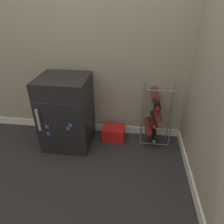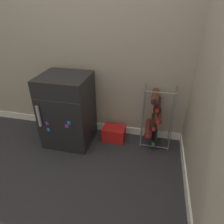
% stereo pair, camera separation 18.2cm
% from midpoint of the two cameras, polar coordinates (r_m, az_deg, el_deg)
% --- Properties ---
extents(ground_plane, '(14.00, 14.00, 0.00)m').
position_cam_midpoint_polar(ground_plane, '(2.09, -4.26, -14.70)').
color(ground_plane, '#28282B').
extents(wall_back, '(6.59, 0.07, 2.50)m').
position_cam_midpoint_polar(wall_back, '(2.11, -2.11, 23.71)').
color(wall_back, '#9E9384').
rests_on(wall_back, ground_plane).
extents(mini_fridge, '(0.51, 0.48, 0.79)m').
position_cam_midpoint_polar(mini_fridge, '(2.22, -15.14, -0.14)').
color(mini_fridge, black).
rests_on(mini_fridge, ground_plane).
extents(wine_rack, '(0.32, 0.32, 0.70)m').
position_cam_midpoint_polar(wine_rack, '(2.21, 9.58, -1.08)').
color(wine_rack, slate).
rests_on(wine_rack, ground_plane).
extents(soda_box, '(0.25, 0.19, 0.16)m').
position_cam_midpoint_polar(soda_box, '(2.35, -1.77, -6.14)').
color(soda_box, red).
rests_on(soda_box, ground_plane).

